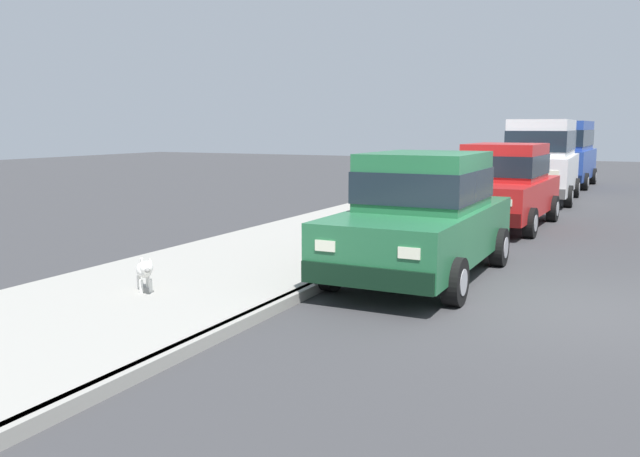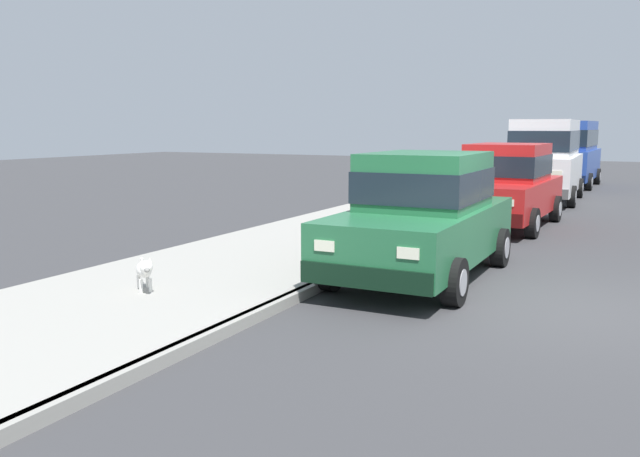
% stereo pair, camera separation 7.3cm
% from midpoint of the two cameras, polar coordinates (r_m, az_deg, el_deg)
% --- Properties ---
extents(ground_plane, '(80.00, 80.00, 0.00)m').
position_cam_midpoint_polar(ground_plane, '(9.24, 19.74, -6.28)').
color(ground_plane, '#38383A').
extents(curb, '(0.16, 64.00, 0.14)m').
position_cam_midpoint_polar(curb, '(10.07, 1.35, -4.14)').
color(curb, gray).
rests_on(curb, ground).
extents(sidewalk, '(3.60, 64.00, 0.14)m').
position_cam_midpoint_polar(sidewalk, '(10.94, -7.23, -3.17)').
color(sidewalk, '#99968E').
rests_on(sidewalk, ground).
extents(car_green_sedan, '(2.05, 4.60, 1.92)m').
position_cam_midpoint_polar(car_green_sedan, '(10.32, 8.63, 1.23)').
color(car_green_sedan, '#23663D').
rests_on(car_green_sedan, ground).
extents(car_red_sedan, '(2.14, 4.66, 1.92)m').
position_cam_midpoint_polar(car_red_sedan, '(16.08, 15.35, 3.67)').
color(car_red_sedan, red).
rests_on(car_red_sedan, ground).
extents(car_white_van, '(2.25, 4.96, 2.52)m').
position_cam_midpoint_polar(car_white_van, '(21.96, 18.37, 5.89)').
color(car_white_van, white).
rests_on(car_white_van, ground).
extents(car_blue_van, '(2.20, 4.93, 2.52)m').
position_cam_midpoint_polar(car_blue_van, '(27.74, 20.15, 6.30)').
color(car_blue_van, '#28479E').
rests_on(car_blue_van, ground).
extents(dog_white, '(0.60, 0.54, 0.49)m').
position_cam_midpoint_polar(dog_white, '(9.14, -15.01, -3.47)').
color(dog_white, white).
rests_on(dog_white, sidewalk).
extents(fire_hydrant, '(0.34, 0.24, 0.72)m').
position_cam_midpoint_polar(fire_hydrant, '(11.05, 1.41, -0.83)').
color(fire_hydrant, red).
rests_on(fire_hydrant, sidewalk).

